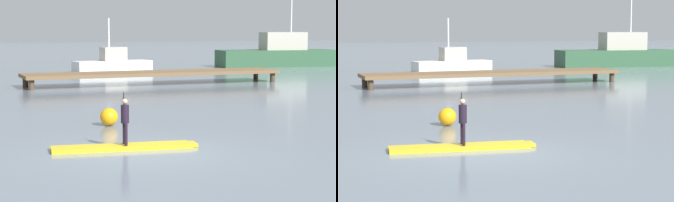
{
  "view_description": "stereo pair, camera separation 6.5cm",
  "coord_description": "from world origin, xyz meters",
  "views": [
    {
      "loc": [
        -4.96,
        -14.34,
        2.98
      ],
      "look_at": [
        1.25,
        1.77,
        1.02
      ],
      "focal_mm": 68.98,
      "sensor_mm": 36.0,
      "label": 1
    },
    {
      "loc": [
        -4.9,
        -14.37,
        2.98
      ],
      "look_at": [
        1.25,
        1.77,
        1.02
      ],
      "focal_mm": 68.98,
      "sensor_mm": 36.0,
      "label": 2
    }
  ],
  "objects": [
    {
      "name": "paddleboard_near",
      "position": [
        -0.31,
        0.71,
        0.05
      ],
      "size": [
        3.68,
        1.11,
        0.1
      ],
      "color": "gold",
      "rests_on": "ground"
    },
    {
      "name": "ground_plane",
      "position": [
        0.0,
        0.0,
        0.0
      ],
      "size": [
        240.0,
        240.0,
        0.0
      ],
      "primitive_type": "plane",
      "color": "slate"
    },
    {
      "name": "floating_dock",
      "position": [
        6.67,
        17.88,
        0.57
      ],
      "size": [
        13.9,
        2.51,
        0.67
      ],
      "color": "brown",
      "rests_on": "ground"
    },
    {
      "name": "fishing_boat_green_midground",
      "position": [
        7.26,
        27.84,
        0.56
      ],
      "size": [
        5.48,
        2.2,
        3.64
      ],
      "color": "silver",
      "rests_on": "ground"
    },
    {
      "name": "motor_boat_small_navy",
      "position": [
        21.03,
        29.42,
        0.92
      ],
      "size": [
        9.42,
        3.89,
        5.88
      ],
      "color": "#2D5638",
      "rests_on": "ground"
    },
    {
      "name": "mooring_buoy_mid",
      "position": [
        0.38,
        4.54,
        0.27
      ],
      "size": [
        0.55,
        0.55,
        0.55
      ],
      "primitive_type": "sphere",
      "color": "orange",
      "rests_on": "ground"
    },
    {
      "name": "paddler_child_solo",
      "position": [
        -0.3,
        0.72,
        0.75
      ],
      "size": [
        0.23,
        0.4,
        1.29
      ],
      "color": "black",
      "rests_on": "paddleboard_near"
    }
  ]
}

